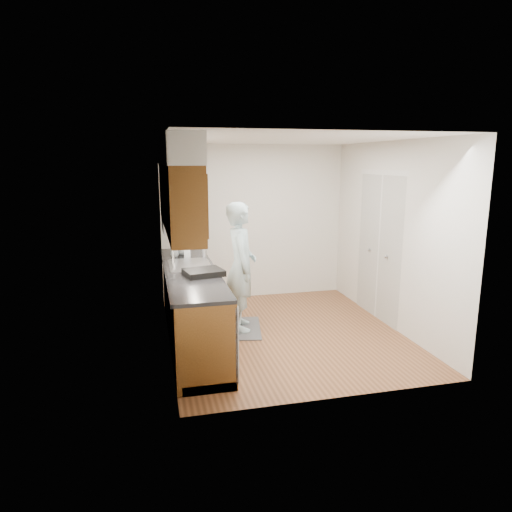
{
  "coord_description": "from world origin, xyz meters",
  "views": [
    {
      "loc": [
        -1.7,
        -5.48,
        2.24
      ],
      "look_at": [
        -0.32,
        0.25,
        1.01
      ],
      "focal_mm": 32.0,
      "sensor_mm": 36.0,
      "label": 1
    }
  ],
  "objects_px": {
    "soap_bottle_c": "(182,249)",
    "steel_can": "(204,253)",
    "person": "(241,258)",
    "soap_bottle_b": "(187,251)",
    "dish_rack": "(204,272)",
    "soap_bottle_a": "(174,245)"
  },
  "relations": [
    {
      "from": "person",
      "to": "soap_bottle_c",
      "type": "height_order",
      "value": "person"
    },
    {
      "from": "dish_rack",
      "to": "person",
      "type": "bearing_deg",
      "value": 35.78
    },
    {
      "from": "soap_bottle_a",
      "to": "person",
      "type": "bearing_deg",
      "value": -33.41
    },
    {
      "from": "steel_can",
      "to": "person",
      "type": "bearing_deg",
      "value": -37.7
    },
    {
      "from": "soap_bottle_b",
      "to": "steel_can",
      "type": "xyz_separation_m",
      "value": [
        0.23,
        -0.04,
        -0.03
      ]
    },
    {
      "from": "person",
      "to": "steel_can",
      "type": "height_order",
      "value": "person"
    },
    {
      "from": "soap_bottle_c",
      "to": "soap_bottle_a",
      "type": "bearing_deg",
      "value": -144.15
    },
    {
      "from": "person",
      "to": "soap_bottle_c",
      "type": "distance_m",
      "value": 0.95
    },
    {
      "from": "soap_bottle_c",
      "to": "steel_can",
      "type": "relative_size",
      "value": 1.35
    },
    {
      "from": "person",
      "to": "soap_bottle_a",
      "type": "distance_m",
      "value": 1.0
    },
    {
      "from": "soap_bottle_c",
      "to": "soap_bottle_b",
      "type": "bearing_deg",
      "value": -78.13
    },
    {
      "from": "soap_bottle_b",
      "to": "dish_rack",
      "type": "bearing_deg",
      "value": -84.37
    },
    {
      "from": "steel_can",
      "to": "soap_bottle_b",
      "type": "bearing_deg",
      "value": 170.56
    },
    {
      "from": "soap_bottle_c",
      "to": "person",
      "type": "bearing_deg",
      "value": -41.04
    },
    {
      "from": "person",
      "to": "steel_can",
      "type": "bearing_deg",
      "value": 58.57
    },
    {
      "from": "dish_rack",
      "to": "soap_bottle_c",
      "type": "bearing_deg",
      "value": 85.22
    },
    {
      "from": "soap_bottle_c",
      "to": "dish_rack",
      "type": "bearing_deg",
      "value": -83.11
    },
    {
      "from": "soap_bottle_c",
      "to": "dish_rack",
      "type": "distance_m",
      "value": 1.26
    },
    {
      "from": "dish_rack",
      "to": "soap_bottle_a",
      "type": "bearing_deg",
      "value": 90.91
    },
    {
      "from": "person",
      "to": "steel_can",
      "type": "xyz_separation_m",
      "value": [
        -0.44,
        0.34,
        0.02
      ]
    },
    {
      "from": "soap_bottle_c",
      "to": "steel_can",
      "type": "xyz_separation_m",
      "value": [
        0.28,
        -0.29,
        -0.02
      ]
    },
    {
      "from": "person",
      "to": "soap_bottle_a",
      "type": "bearing_deg",
      "value": 62.86
    }
  ]
}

